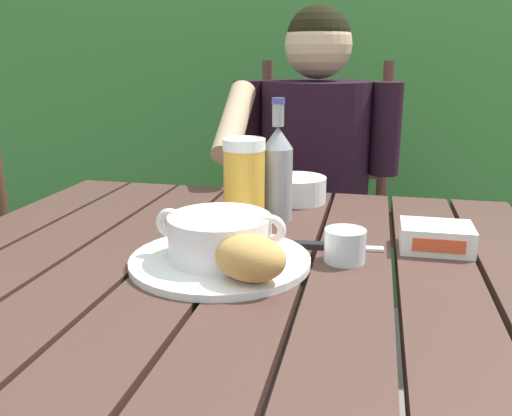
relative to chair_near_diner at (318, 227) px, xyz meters
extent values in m
cube|color=#452C25|center=(-0.40, -0.92, 0.21)|extent=(0.13, 0.96, 0.04)
cube|color=#452C25|center=(-0.26, -0.92, 0.21)|extent=(0.13, 0.96, 0.04)
cube|color=#452C25|center=(-0.12, -0.92, 0.21)|extent=(0.13, 0.96, 0.04)
cube|color=#452C25|center=(0.01, -0.92, 0.21)|extent=(0.13, 0.96, 0.04)
cube|color=#452C25|center=(0.15, -0.92, 0.21)|extent=(0.13, 0.96, 0.04)
cube|color=#452C25|center=(0.28, -0.92, 0.21)|extent=(0.13, 0.96, 0.04)
cube|color=#452C25|center=(0.01, -0.47, 0.16)|extent=(1.17, 0.03, 0.08)
cube|color=#452C25|center=(-0.55, -0.48, -0.15)|extent=(0.06, 0.06, 0.70)
cube|color=#356E30|center=(0.01, 0.79, 0.26)|extent=(3.39, 0.60, 1.53)
cylinder|color=#4C3823|center=(-1.14, 0.94, 0.40)|extent=(0.10, 0.10, 1.81)
cylinder|color=#4C3823|center=(-0.32, 0.94, 0.31)|extent=(0.10, 0.10, 1.62)
cylinder|color=#4C3823|center=(0.53, 0.94, -0.03)|extent=(0.10, 0.10, 0.94)
sphere|color=#356E30|center=(0.53, 0.94, 0.69)|extent=(0.63, 0.63, 0.63)
cylinder|color=#4B2C23|center=(0.20, -0.25, -0.27)|extent=(0.04, 0.04, 0.47)
cylinder|color=#4B2C23|center=(-0.20, -0.25, -0.27)|extent=(0.04, 0.04, 0.47)
cylinder|color=#4B2C23|center=(0.20, 0.13, -0.27)|extent=(0.04, 0.04, 0.47)
cylinder|color=#4B2C23|center=(-0.20, 0.13, -0.27)|extent=(0.04, 0.04, 0.47)
cube|color=#4B2C23|center=(0.00, -0.06, -0.02)|extent=(0.44, 0.42, 0.02)
cylinder|color=#4B2C23|center=(0.20, 0.13, 0.25)|extent=(0.04, 0.04, 0.58)
cylinder|color=#4B2C23|center=(-0.20, 0.13, 0.25)|extent=(0.04, 0.04, 0.58)
cube|color=#4B2C23|center=(0.00, 0.13, 0.17)|extent=(0.41, 0.02, 0.04)
cube|color=#4B2C23|center=(0.00, 0.13, 0.31)|extent=(0.41, 0.02, 0.04)
cube|color=#4B2C23|center=(0.00, 0.13, 0.46)|extent=(0.41, 0.02, 0.04)
cylinder|color=black|center=(0.08, -0.36, -0.28)|extent=(0.11, 0.11, 0.45)
cylinder|color=black|center=(0.08, -0.26, 0.01)|extent=(0.13, 0.40, 0.13)
cylinder|color=black|center=(-0.09, -0.36, -0.28)|extent=(0.11, 0.11, 0.45)
cylinder|color=black|center=(-0.09, -0.26, 0.01)|extent=(0.13, 0.40, 0.13)
cylinder|color=black|center=(0.00, -0.16, 0.25)|extent=(0.32, 0.32, 0.48)
sphere|color=tan|center=(0.00, -0.16, 0.59)|extent=(0.19, 0.19, 0.19)
sphere|color=black|center=(0.00, -0.16, 0.61)|extent=(0.18, 0.18, 0.18)
cylinder|color=black|center=(0.20, -0.18, 0.36)|extent=(0.08, 0.08, 0.26)
cylinder|color=black|center=(-0.20, -0.18, 0.36)|extent=(0.08, 0.08, 0.26)
cylinder|color=tan|center=(-0.20, -0.34, 0.39)|extent=(0.07, 0.25, 0.21)
cylinder|color=#472D1E|center=(-0.70, -0.66, -0.27)|extent=(0.04, 0.04, 0.46)
cylinder|color=white|center=(-0.07, -0.95, 0.24)|extent=(0.30, 0.30, 0.01)
cylinder|color=white|center=(-0.07, -0.95, 0.28)|extent=(0.17, 0.17, 0.07)
cylinder|color=#9A4424|center=(-0.07, -0.95, 0.29)|extent=(0.15, 0.15, 0.01)
torus|color=white|center=(-0.15, -0.95, 0.30)|extent=(0.05, 0.01, 0.05)
torus|color=white|center=(0.02, -0.95, 0.30)|extent=(0.05, 0.01, 0.05)
ellipsoid|color=#CA9148|center=(0.00, -1.04, 0.28)|extent=(0.12, 0.10, 0.07)
cylinder|color=gold|center=(-0.08, -0.74, 0.31)|extent=(0.08, 0.08, 0.15)
cylinder|color=white|center=(-0.08, -0.74, 0.40)|extent=(0.08, 0.08, 0.02)
cylinder|color=gray|center=(-0.02, -0.69, 0.31)|extent=(0.06, 0.06, 0.15)
cone|color=gray|center=(-0.02, -0.69, 0.40)|extent=(0.06, 0.06, 0.04)
cylinder|color=gray|center=(-0.02, -0.69, 0.45)|extent=(0.02, 0.02, 0.04)
cylinder|color=#3F4482|center=(-0.02, -0.69, 0.47)|extent=(0.03, 0.03, 0.01)
cylinder|color=silver|center=(0.13, -0.90, 0.26)|extent=(0.07, 0.07, 0.06)
cube|color=white|center=(0.29, -0.81, 0.25)|extent=(0.12, 0.09, 0.05)
cube|color=#E04C28|center=(0.29, -0.85, 0.25)|extent=(0.09, 0.00, 0.02)
cube|color=silver|center=(0.14, -0.84, 0.23)|extent=(0.12, 0.03, 0.00)
cube|color=black|center=(0.07, -0.85, 0.24)|extent=(0.07, 0.03, 0.01)
cylinder|color=white|center=(0.00, -0.54, 0.26)|extent=(0.14, 0.14, 0.06)
camera|label=1|loc=(0.17, -1.76, 0.56)|focal=38.18mm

